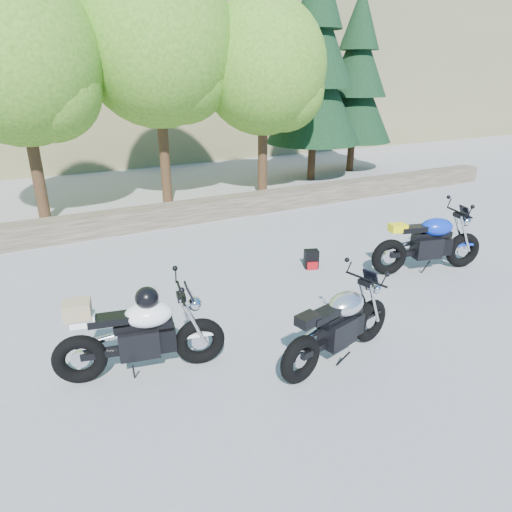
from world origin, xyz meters
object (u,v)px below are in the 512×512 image
(silver_bike, at_px, (339,326))
(white_bike, at_px, (139,333))
(blue_bike, at_px, (429,243))
(backpack, at_px, (311,259))

(silver_bike, relative_size, white_bike, 0.96)
(silver_bike, relative_size, blue_bike, 0.90)
(white_bike, xyz_separation_m, blue_bike, (5.55, 0.64, -0.02))
(blue_bike, bearing_deg, white_bike, -158.85)
(white_bike, xyz_separation_m, backpack, (3.71, 1.75, -0.39))
(backpack, bearing_deg, silver_bike, -97.50)
(white_bike, distance_m, backpack, 4.12)
(white_bike, bearing_deg, silver_bike, -9.37)
(blue_bike, height_order, backpack, blue_bike)
(blue_bike, bearing_deg, backpack, 163.34)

